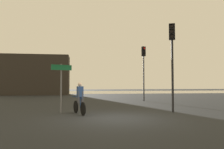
# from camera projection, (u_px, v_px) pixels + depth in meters

# --- Properties ---
(ground_plane) EXTENTS (120.00, 120.00, 0.00)m
(ground_plane) POSITION_uv_depth(u_px,v_px,m) (117.00, 118.00, 9.82)
(ground_plane) COLOR black
(water_strip) EXTENTS (80.00, 16.00, 0.01)m
(water_strip) POSITION_uv_depth(u_px,v_px,m) (89.00, 92.00, 43.33)
(water_strip) COLOR #9E937F
(water_strip) RESTS_ON ground
(distant_building) EXTENTS (9.97, 4.00, 5.82)m
(distant_building) POSITION_uv_depth(u_px,v_px,m) (35.00, 75.00, 32.39)
(distant_building) COLOR #2D2823
(distant_building) RESTS_ON ground
(traffic_light_near_right) EXTENTS (0.40, 0.42, 4.91)m
(traffic_light_near_right) POSITION_uv_depth(u_px,v_px,m) (172.00, 51.00, 12.14)
(traffic_light_near_right) COLOR black
(traffic_light_near_right) RESTS_ON ground
(traffic_light_far_right) EXTENTS (0.39, 0.41, 5.07)m
(traffic_light_far_right) POSITION_uv_depth(u_px,v_px,m) (144.00, 63.00, 20.39)
(traffic_light_far_right) COLOR black
(traffic_light_far_right) RESTS_ON ground
(direction_sign_post) EXTENTS (1.03, 0.43, 2.60)m
(direction_sign_post) POSITION_uv_depth(u_px,v_px,m) (61.00, 81.00, 11.49)
(direction_sign_post) COLOR slate
(direction_sign_post) RESTS_ON ground
(cyclist) EXTENTS (0.71, 1.62, 1.62)m
(cyclist) POSITION_uv_depth(u_px,v_px,m) (80.00, 98.00, 11.06)
(cyclist) COLOR black
(cyclist) RESTS_ON ground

